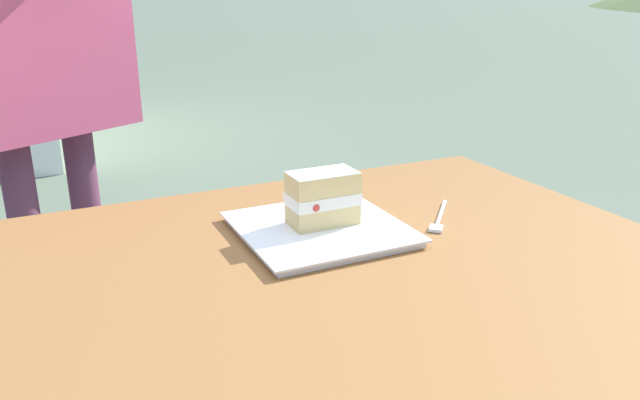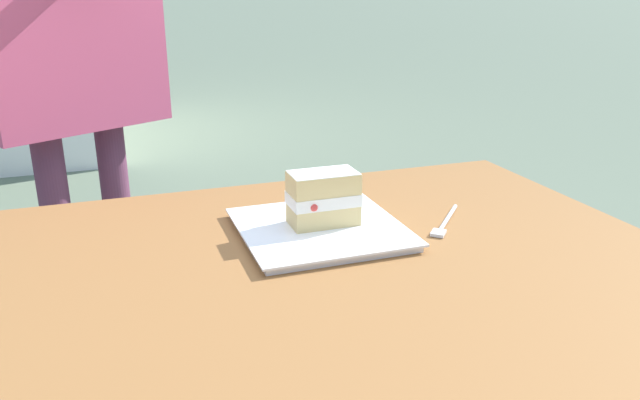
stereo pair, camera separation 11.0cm
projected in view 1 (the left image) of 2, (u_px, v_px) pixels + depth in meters
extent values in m
cylinder|color=brown|center=(445.00, 308.00, 1.70)|extent=(0.07, 0.07, 0.74)
cube|color=brown|center=(322.00, 289.00, 0.96)|extent=(1.29, 0.98, 0.04)
cube|color=white|center=(320.00, 230.00, 1.12)|extent=(0.27, 0.27, 0.01)
cube|color=white|center=(320.00, 226.00, 1.12)|extent=(0.29, 0.29, 0.00)
cube|color=#E0C17A|center=(323.00, 214.00, 1.13)|extent=(0.12, 0.07, 0.04)
cube|color=white|center=(323.00, 198.00, 1.12)|extent=(0.12, 0.07, 0.02)
sphere|color=red|center=(324.00, 190.00, 1.15)|extent=(0.02, 0.02, 0.02)
sphere|color=red|center=(326.00, 189.00, 1.15)|extent=(0.01, 0.01, 0.01)
sphere|color=red|center=(316.00, 208.00, 1.08)|extent=(0.01, 0.01, 0.01)
cube|color=#E0C17A|center=(323.00, 183.00, 1.11)|extent=(0.12, 0.07, 0.04)
cube|color=white|center=(323.00, 173.00, 1.10)|extent=(0.12, 0.07, 0.00)
cylinder|color=silver|center=(441.00, 213.00, 1.22)|extent=(0.10, 0.11, 0.01)
cube|color=silver|center=(436.00, 228.00, 1.14)|extent=(0.04, 0.04, 0.01)
cylinder|color=#5D3049|center=(37.00, 297.00, 1.63)|extent=(0.08, 0.08, 0.85)
cylinder|color=#5D3049|center=(95.00, 273.00, 1.77)|extent=(0.08, 0.08, 0.85)
cube|color=#B7476B|center=(26.00, 7.00, 1.46)|extent=(0.50, 0.40, 0.60)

